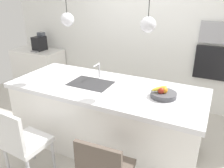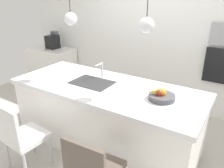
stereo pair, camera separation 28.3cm
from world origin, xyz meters
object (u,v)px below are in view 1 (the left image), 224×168
fruit_bowl (163,93)px  chair_near (22,141)px  microwave (218,33)px  oven (212,63)px  coffee_machine (39,43)px

fruit_bowl → chair_near: size_ratio=0.33×
microwave → chair_near: microwave is taller
microwave → oven: (0.00, 0.00, -0.50)m
microwave → chair_near: 3.21m
fruit_bowl → chair_near: 1.68m
fruit_bowl → chair_near: fruit_bowl is taller
fruit_bowl → coffee_machine: (-3.05, 1.27, 0.05)m
oven → chair_near: size_ratio=0.61×
coffee_machine → microwave: bearing=4.9°
oven → chair_near: (-1.73, -2.54, -0.43)m
fruit_bowl → oven: size_ratio=0.54×
microwave → oven: 0.50m
oven → coffee_machine: bearing=-175.1°
microwave → oven: bearing=0.0°
coffee_machine → chair_near: 2.89m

